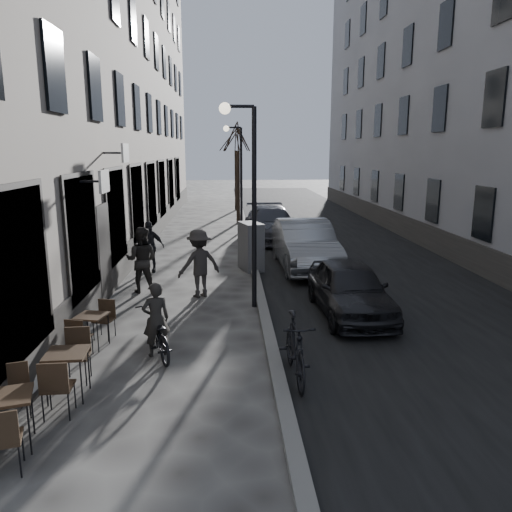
{
  "coord_description": "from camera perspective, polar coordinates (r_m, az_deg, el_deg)",
  "views": [
    {
      "loc": [
        -0.64,
        -6.36,
        4.01
      ],
      "look_at": [
        -0.07,
        3.88,
        1.8
      ],
      "focal_mm": 35.0,
      "sensor_mm": 36.0,
      "label": 1
    }
  ],
  "objects": [
    {
      "name": "ground",
      "position": [
        7.54,
        2.34,
        -19.95
      ],
      "size": [
        120.0,
        120.0,
        0.0
      ],
      "primitive_type": "plane",
      "color": "#363431",
      "rests_on": "ground"
    },
    {
      "name": "road",
      "position": [
        23.15,
        8.06,
        2.06
      ],
      "size": [
        7.3,
        60.0,
        0.0
      ],
      "primitive_type": "cube",
      "color": "black",
      "rests_on": "ground"
    },
    {
      "name": "kerb",
      "position": [
        22.72,
        -1.01,
        2.14
      ],
      "size": [
        0.25,
        60.0,
        0.12
      ],
      "primitive_type": "cube",
      "color": "slate",
      "rests_on": "ground"
    },
    {
      "name": "building_left",
      "position": [
        23.81,
        -17.36,
        21.28
      ],
      "size": [
        4.0,
        35.0,
        16.0
      ],
      "primitive_type": "cube",
      "color": "gray",
      "rests_on": "ground"
    },
    {
      "name": "building_right",
      "position": [
        25.32,
        21.91,
        20.39
      ],
      "size": [
        4.0,
        35.0,
        16.0
      ],
      "primitive_type": "cube",
      "color": "gray",
      "rests_on": "ground"
    },
    {
      "name": "streetlamp_near",
      "position": [
        12.4,
        -1.01,
        8.23
      ],
      "size": [
        0.9,
        0.28,
        5.09
      ],
      "color": "black",
      "rests_on": "ground"
    },
    {
      "name": "streetlamp_far",
      "position": [
        24.38,
        -2.11,
        10.14
      ],
      "size": [
        0.9,
        0.28,
        5.09
      ],
      "color": "black",
      "rests_on": "ground"
    },
    {
      "name": "tree_near",
      "position": [
        27.37,
        -2.11,
        13.51
      ],
      "size": [
        2.4,
        2.4,
        5.7
      ],
      "color": "black",
      "rests_on": "ground"
    },
    {
      "name": "tree_far",
      "position": [
        33.37,
        -2.32,
        13.26
      ],
      "size": [
        2.4,
        2.4,
        5.7
      ],
      "color": "black",
      "rests_on": "ground"
    },
    {
      "name": "bistro_set_a",
      "position": [
        7.82,
        -26.41,
        -16.07
      ],
      "size": [
        0.85,
        1.61,
        0.92
      ],
      "rotation": [
        0.0,
        0.0,
        0.29
      ],
      "color": "#302315",
      "rests_on": "ground"
    },
    {
      "name": "bistro_set_b",
      "position": [
        8.88,
        -20.72,
        -12.08
      ],
      "size": [
        0.68,
        1.6,
        0.93
      ],
      "rotation": [
        0.0,
        0.0,
        0.05
      ],
      "color": "#302315",
      "rests_on": "ground"
    },
    {
      "name": "bistro_set_c",
      "position": [
        10.84,
        -18.2,
        -7.79
      ],
      "size": [
        0.69,
        1.44,
        0.82
      ],
      "rotation": [
        0.0,
        0.0,
        -0.23
      ],
      "color": "#302315",
      "rests_on": "ground"
    },
    {
      "name": "sign_board",
      "position": [
        9.28,
        -24.72,
        -11.6
      ],
      "size": [
        0.43,
        0.67,
        1.1
      ],
      "rotation": [
        0.0,
        0.0,
        -0.11
      ],
      "color": "black",
      "rests_on": "ground"
    },
    {
      "name": "utility_cabinet",
      "position": [
        16.73,
        -0.58,
        1.1
      ],
      "size": [
        0.88,
        1.2,
        1.6
      ],
      "primitive_type": "cube",
      "rotation": [
        0.0,
        0.0,
        0.3
      ],
      "color": "#5A5A5C",
      "rests_on": "ground"
    },
    {
      "name": "bicycle",
      "position": [
        10.11,
        -11.3,
        -8.65
      ],
      "size": [
        1.2,
        1.84,
        0.92
      ],
      "primitive_type": "imported",
      "rotation": [
        0.0,
        0.0,
        3.52
      ],
      "color": "black",
      "rests_on": "ground"
    },
    {
      "name": "cyclist_rider",
      "position": [
        10.01,
        -11.36,
        -7.1
      ],
      "size": [
        0.64,
        0.53,
        1.5
      ],
      "primitive_type": "imported",
      "rotation": [
        0.0,
        0.0,
        3.52
      ],
      "color": "black",
      "rests_on": "ground"
    },
    {
      "name": "pedestrian_near",
      "position": [
        14.46,
        -12.94,
        -0.43
      ],
      "size": [
        0.98,
        0.8,
        1.87
      ],
      "primitive_type": "imported",
      "rotation": [
        0.0,
        0.0,
        3.03
      ],
      "color": "black",
      "rests_on": "ground"
    },
    {
      "name": "pedestrian_mid",
      "position": [
        13.73,
        -6.51,
        -0.83
      ],
      "size": [
        1.4,
        1.18,
        1.89
      ],
      "primitive_type": "imported",
      "rotation": [
        0.0,
        0.0,
        3.62
      ],
      "color": "#2C2926",
      "rests_on": "ground"
    },
    {
      "name": "pedestrian_far",
      "position": [
        16.84,
        -12.14,
        1.06
      ],
      "size": [
        1.0,
        0.43,
        1.7
      ],
      "primitive_type": "imported",
      "rotation": [
        0.0,
        0.0,
        -0.01
      ],
      "color": "black",
      "rests_on": "ground"
    },
    {
      "name": "car_near",
      "position": [
        12.42,
        10.66,
        -3.65
      ],
      "size": [
        1.69,
        3.98,
        1.34
      ],
      "primitive_type": "imported",
      "rotation": [
        0.0,
        0.0,
        0.03
      ],
      "color": "black",
      "rests_on": "ground"
    },
    {
      "name": "car_mid",
      "position": [
        17.05,
        5.61,
        1.3
      ],
      "size": [
        1.89,
        5.01,
        1.63
      ],
      "primitive_type": "imported",
      "rotation": [
        0.0,
        0.0,
        0.03
      ],
      "color": "gray",
      "rests_on": "ground"
    },
    {
      "name": "car_far",
      "position": [
        22.38,
        1.72,
        3.74
      ],
      "size": [
        2.34,
        5.18,
        1.47
      ],
      "primitive_type": "imported",
      "rotation": [
        0.0,
        0.0,
        0.06
      ],
      "color": "#32343B",
      "rests_on": "ground"
    },
    {
      "name": "moped",
      "position": [
        8.93,
        4.5,
        -10.47
      ],
      "size": [
        0.59,
        1.93,
        1.15
      ],
      "primitive_type": "imported",
      "rotation": [
        0.0,
        0.0,
        0.03
      ],
      "color": "black",
      "rests_on": "ground"
    }
  ]
}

